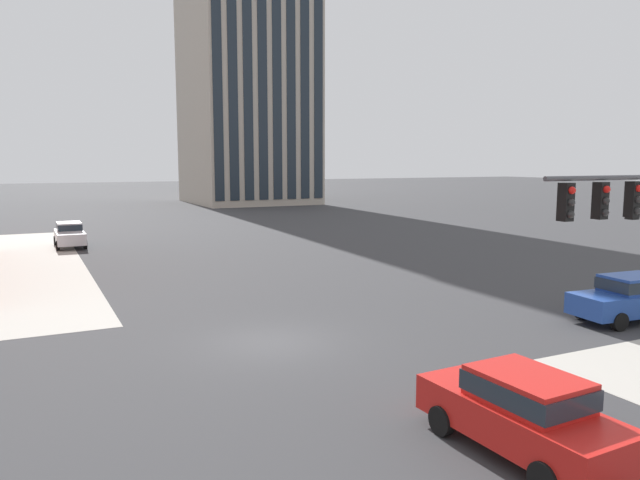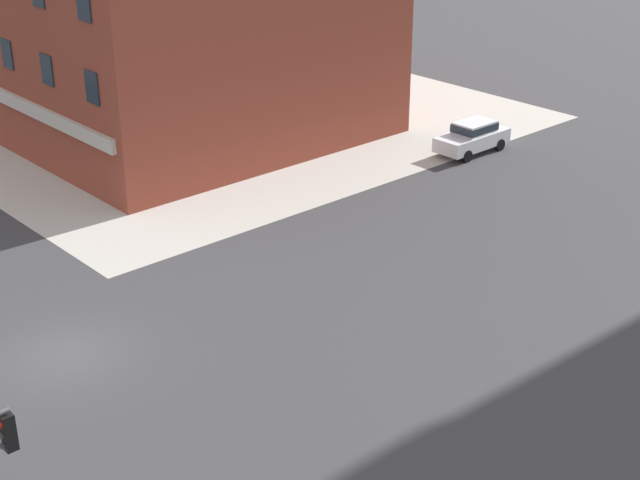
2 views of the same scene
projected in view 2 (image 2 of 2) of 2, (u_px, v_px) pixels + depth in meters
The scene contains 3 objects.
ground_plane at pixel (65, 354), 32.26m from camera, with size 320.00×320.00×0.00m, color #38383A.
sidewalk_far_corner at pixel (203, 111), 57.96m from camera, with size 32.00×32.00×0.02m, color #B7B2A8.
car_main_southbound_far at pixel (473, 136), 50.76m from camera, with size 1.90×4.40×1.68m.
Camera 2 is at (26.41, -12.11, 16.92)m, focal length 53.46 mm.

